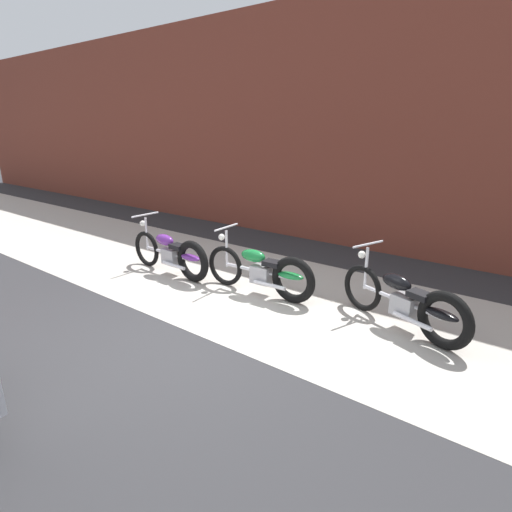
% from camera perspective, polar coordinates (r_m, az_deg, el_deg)
% --- Properties ---
extents(ground_plane, '(80.00, 80.00, 0.00)m').
position_cam_1_polar(ground_plane, '(5.43, -8.12, -10.89)').
color(ground_plane, '#2D2D30').
extents(sidewalk_slab, '(36.00, 3.50, 0.01)m').
position_cam_1_polar(sidewalk_slab, '(6.63, 2.69, -5.19)').
color(sidewalk_slab, '#B2ADA3').
rests_on(sidewalk_slab, ground).
extents(brick_building_wall, '(36.00, 0.50, 5.16)m').
position_cam_1_polar(brick_building_wall, '(9.17, 15.91, 17.05)').
color(brick_building_wall, brown).
rests_on(brick_building_wall, ground).
extents(motorcycle_purple, '(2.01, 0.58, 1.03)m').
position_cam_1_polar(motorcycle_purple, '(7.43, -11.39, 0.27)').
color(motorcycle_purple, black).
rests_on(motorcycle_purple, ground).
extents(motorcycle_green, '(2.01, 0.58, 1.03)m').
position_cam_1_polar(motorcycle_green, '(6.41, 1.35, -2.21)').
color(motorcycle_green, black).
rests_on(motorcycle_green, ground).
extents(motorcycle_black, '(1.93, 0.88, 1.03)m').
position_cam_1_polar(motorcycle_black, '(5.65, 20.66, -6.22)').
color(motorcycle_black, black).
rests_on(motorcycle_black, ground).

